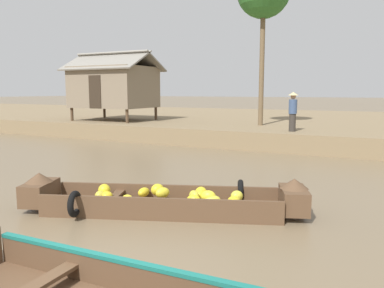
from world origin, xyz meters
name	(u,v)px	position (x,y,z in m)	size (l,w,h in m)	color
ground_plane	(280,164)	(0.00, 10.00, 0.00)	(300.00, 300.00, 0.00)	#726047
riverbank_strip	(328,125)	(0.00, 22.29, 0.40)	(160.00, 20.00, 0.79)	#7F6B4C
banana_boat	(164,200)	(-0.88, 3.73, 0.26)	(5.74, 2.94, 0.78)	brown
stilt_house_left	(114,86)	(-11.05, 15.11, 2.78)	(4.99, 3.75, 3.93)	#4C3826
vendor_person	(293,110)	(-0.36, 13.45, 1.72)	(0.44, 0.44, 1.66)	#332D28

